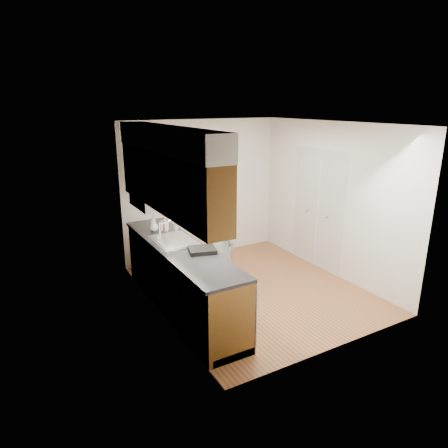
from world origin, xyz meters
name	(u,v)px	position (x,y,z in m)	size (l,w,h in m)	color
floor	(254,289)	(0.00, 0.00, 0.00)	(3.50, 3.50, 0.00)	#9D613B
ceiling	(258,123)	(0.00, 0.00, 2.50)	(3.50, 3.50, 0.00)	white
wall_left	(158,227)	(-1.50, 0.00, 1.25)	(0.02, 3.50, 2.50)	silver
wall_right	(332,200)	(1.50, 0.00, 1.25)	(0.02, 3.50, 2.50)	silver
wall_back	(202,190)	(0.00, 1.75, 1.25)	(3.00, 0.02, 2.50)	silver
counter	(181,276)	(-1.20, 0.00, 0.49)	(0.64, 2.80, 1.30)	brown
upper_cabinets	(167,171)	(-1.33, 0.05, 1.95)	(0.47, 2.80, 1.21)	brown
closet_door	(318,209)	(1.49, 0.30, 1.02)	(0.02, 1.22, 2.05)	white
floor_mat	(218,292)	(-0.52, 0.20, 0.01)	(0.53, 0.90, 0.02)	slate
person	(218,233)	(-0.52, 0.20, 0.95)	(0.66, 0.44, 1.87)	#8BA4A9
soap_bottle_a	(153,223)	(-1.29, 0.79, 1.06)	(0.10, 0.10, 0.25)	silver
soap_bottle_b	(165,223)	(-1.13, 0.73, 1.05)	(0.10, 0.10, 0.21)	silver
soap_bottle_c	(154,226)	(-1.29, 0.77, 1.02)	(0.13, 0.13, 0.17)	silver
soda_can	(164,227)	(-1.15, 0.71, 1.00)	(0.06, 0.06, 0.11)	red
steel_can	(176,228)	(-1.01, 0.59, 1.00)	(0.07, 0.07, 0.12)	#A5A5AA
dish_rack	(202,250)	(-1.05, -0.36, 0.97)	(0.34, 0.28, 0.05)	black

